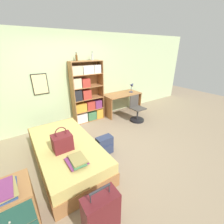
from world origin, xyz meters
The scene contains 15 objects.
ground_plane centered at (0.00, 0.00, 0.00)m, with size 14.00×14.00×0.00m, color gray.
wall_back centered at (0.00, 1.76, 1.30)m, with size 10.00×0.09×2.60m.
bed centered at (-0.79, 0.02, 0.23)m, with size 1.07×2.07×0.47m.
handbag centered at (-0.88, -0.17, 0.62)m, with size 0.33×0.25×0.45m.
book_stack_on_bed centered at (-0.81, -0.64, 0.51)m, with size 0.30×0.37×0.08m.
suitcase centered at (-0.85, -1.46, 0.30)m, with size 0.44×0.23×0.73m.
dresser centered at (-1.73, -0.88, 0.36)m, with size 0.51×0.51×0.72m.
magazine_pile_on_dresser centered at (-1.75, -0.91, 0.75)m, with size 0.31×0.36×0.06m.
bookcase centered at (0.41, 1.54, 0.83)m, with size 0.95×0.34×1.83m.
bottle_green centered at (0.22, 1.59, 1.92)m, with size 0.06×0.06×0.23m.
bottle_brown centered at (0.69, 1.56, 1.92)m, with size 0.06×0.06×0.23m.
desk centered at (1.67, 1.40, 0.51)m, with size 1.28×0.64×0.72m.
desk_lamp centered at (2.07, 1.36, 0.94)m, with size 0.19×0.14×0.35m.
desk_chair centered at (1.69, 0.66, 0.26)m, with size 0.44×0.44×0.80m.
backpack centered at (-0.01, -0.17, 0.20)m, with size 0.35×0.23×0.40m.
Camera 1 is at (-1.40, -2.50, 2.15)m, focal length 24.00 mm.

